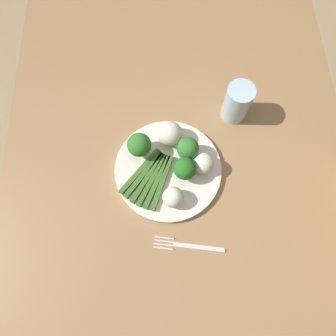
% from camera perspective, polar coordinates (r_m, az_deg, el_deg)
% --- Properties ---
extents(ground_plane, '(6.00, 6.00, 0.02)m').
position_cam_1_polar(ground_plane, '(1.53, 0.93, -9.22)').
color(ground_plane, tan).
extents(dining_table, '(1.24, 0.90, 0.76)m').
position_cam_1_polar(dining_table, '(0.90, 1.57, -1.53)').
color(dining_table, '#9E754C').
rests_on(dining_table, ground_plane).
extents(plate, '(0.27, 0.27, 0.01)m').
position_cam_1_polar(plate, '(0.78, -0.00, -0.31)').
color(plate, silver).
rests_on(plate, dining_table).
extents(asparagus_bundle, '(0.16, 0.14, 0.01)m').
position_cam_1_polar(asparagus_bundle, '(0.76, -3.28, -1.82)').
color(asparagus_bundle, '#3D6626').
rests_on(asparagus_bundle, plate).
extents(broccoli_front_left, '(0.05, 0.05, 0.07)m').
position_cam_1_polar(broccoli_front_left, '(0.73, 3.14, -0.13)').
color(broccoli_front_left, '#568E33').
rests_on(broccoli_front_left, plate).
extents(broccoli_outer_edge, '(0.06, 0.06, 0.07)m').
position_cam_1_polar(broccoli_outer_edge, '(0.75, -5.30, 4.23)').
color(broccoli_outer_edge, '#609E3D').
rests_on(broccoli_outer_edge, plate).
extents(broccoli_left, '(0.05, 0.05, 0.07)m').
position_cam_1_polar(broccoli_left, '(0.75, 3.68, 3.60)').
color(broccoli_left, '#609E3D').
rests_on(broccoli_left, plate).
extents(cauliflower_front, '(0.05, 0.05, 0.05)m').
position_cam_1_polar(cauliflower_front, '(0.75, 6.55, 0.88)').
color(cauliflower_front, silver).
rests_on(cauliflower_front, plate).
extents(cauliflower_back, '(0.05, 0.05, 0.05)m').
position_cam_1_polar(cauliflower_back, '(0.72, 0.91, -5.40)').
color(cauliflower_back, white).
rests_on(cauliflower_back, plate).
extents(cauliflower_right, '(0.06, 0.06, 0.06)m').
position_cam_1_polar(cauliflower_right, '(0.77, 0.32, 6.40)').
color(cauliflower_right, silver).
rests_on(cauliflower_right, plate).
extents(fork, '(0.04, 0.17, 0.00)m').
position_cam_1_polar(fork, '(0.74, 3.72, -14.13)').
color(fork, silver).
rests_on(fork, dining_table).
extents(water_glass, '(0.07, 0.07, 0.11)m').
position_cam_1_polar(water_glass, '(0.82, 12.65, 11.70)').
color(water_glass, silver).
rests_on(water_glass, dining_table).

